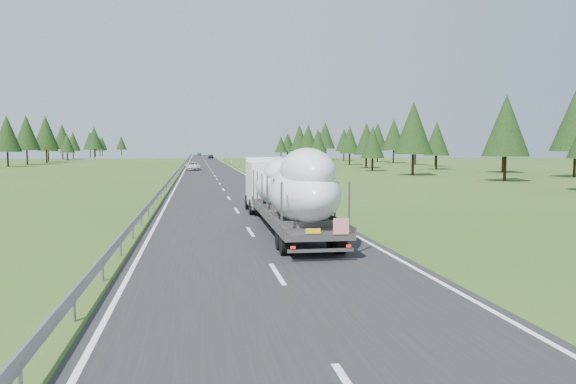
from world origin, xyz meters
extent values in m
plane|color=#2F4818|center=(0.00, 0.00, 0.00)|extent=(400.00, 400.00, 0.00)
cube|color=black|center=(0.00, 100.00, 0.01)|extent=(10.00, 400.00, 0.02)
cube|color=slate|center=(-5.30, 100.00, 0.60)|extent=(0.08, 400.00, 0.32)
cylinder|color=slate|center=(-5.30, 0.00, 0.30)|extent=(0.10, 0.10, 0.60)
cube|color=silver|center=(6.50, 30.00, 0.50)|extent=(0.12, 0.07, 1.00)
cube|color=black|center=(6.50, 30.00, 0.82)|extent=(0.13, 0.08, 0.12)
cube|color=silver|center=(6.50, 80.00, 0.50)|extent=(0.12, 0.07, 1.00)
cube|color=black|center=(6.50, 80.00, 0.82)|extent=(0.13, 0.08, 0.12)
cube|color=silver|center=(6.50, 130.00, 0.50)|extent=(0.12, 0.07, 1.00)
cube|color=black|center=(6.50, 130.00, 0.82)|extent=(0.13, 0.08, 0.12)
cube|color=silver|center=(6.50, 180.00, 0.50)|extent=(0.12, 0.07, 1.00)
cube|color=black|center=(6.50, 180.00, 0.82)|extent=(0.13, 0.08, 0.12)
cube|color=silver|center=(6.50, 230.00, 0.50)|extent=(0.12, 0.07, 1.00)
cube|color=black|center=(6.50, 230.00, 0.82)|extent=(0.13, 0.08, 0.12)
cube|color=silver|center=(6.50, 280.00, 0.50)|extent=(0.12, 0.07, 1.00)
cube|color=black|center=(6.50, 280.00, 0.82)|extent=(0.13, 0.08, 0.12)
cube|color=silver|center=(6.50, 330.00, 0.50)|extent=(0.12, 0.07, 1.00)
cube|color=black|center=(6.50, 330.00, 0.82)|extent=(0.13, 0.08, 0.12)
cylinder|color=slate|center=(7.20, 80.00, 1.00)|extent=(0.08, 0.08, 2.00)
cube|color=silver|center=(7.20, 80.00, 2.00)|extent=(0.05, 0.90, 1.20)
cylinder|color=black|center=(47.83, 51.15, 2.08)|extent=(0.36, 0.36, 4.17)
cone|color=black|center=(47.83, 51.15, 7.87)|extent=(6.48, 6.48, 8.68)
cylinder|color=black|center=(45.76, 65.54, 1.95)|extent=(0.36, 0.36, 3.90)
cone|color=black|center=(45.76, 65.54, 7.37)|extent=(6.07, 6.07, 8.12)
cylinder|color=black|center=(40.93, 79.97, 1.50)|extent=(0.36, 0.36, 3.00)
cone|color=black|center=(40.93, 79.97, 5.67)|extent=(4.67, 4.67, 6.25)
cylinder|color=black|center=(48.02, 96.26, 1.50)|extent=(0.36, 0.36, 3.00)
cone|color=black|center=(48.02, 96.26, 5.66)|extent=(4.66, 4.66, 6.25)
cylinder|color=black|center=(48.19, 107.98, 1.60)|extent=(0.36, 0.36, 3.19)
cone|color=black|center=(48.19, 107.98, 6.03)|extent=(4.97, 4.97, 6.65)
cylinder|color=black|center=(48.12, 122.65, 1.96)|extent=(0.36, 0.36, 3.93)
cone|color=black|center=(48.12, 122.65, 7.41)|extent=(6.11, 6.11, 8.18)
cylinder|color=black|center=(48.01, 135.36, 1.88)|extent=(0.36, 0.36, 3.75)
cone|color=black|center=(48.01, 135.36, 7.09)|extent=(5.84, 5.84, 7.82)
cylinder|color=black|center=(42.24, 150.42, 1.69)|extent=(0.36, 0.36, 3.38)
cone|color=black|center=(42.24, 150.42, 6.38)|extent=(5.26, 5.26, 7.04)
cylinder|color=black|center=(40.28, 167.33, 2.15)|extent=(0.36, 0.36, 4.29)
cone|color=black|center=(40.28, 167.33, 8.11)|extent=(6.68, 6.68, 8.95)
cylinder|color=black|center=(41.50, 181.16, 1.68)|extent=(0.36, 0.36, 3.37)
cone|color=black|center=(41.50, 181.16, 6.36)|extent=(5.24, 5.24, 7.02)
cylinder|color=black|center=(43.31, 193.01, 1.91)|extent=(0.36, 0.36, 3.82)
cone|color=black|center=(43.31, 193.01, 7.22)|extent=(5.94, 5.94, 7.96)
cylinder|color=black|center=(41.03, 206.99, 1.51)|extent=(0.36, 0.36, 3.02)
cone|color=black|center=(41.03, 206.99, 5.71)|extent=(4.70, 4.70, 6.29)
cylinder|color=black|center=(45.24, 224.51, 2.09)|extent=(0.36, 0.36, 4.18)
cone|color=black|center=(45.24, 224.51, 7.90)|extent=(6.51, 6.51, 8.72)
cylinder|color=black|center=(39.77, 238.81, 1.65)|extent=(0.36, 0.36, 3.29)
cone|color=black|center=(39.77, 238.81, 6.21)|extent=(5.12, 5.12, 6.85)
cylinder|color=black|center=(47.95, 250.89, 1.95)|extent=(0.36, 0.36, 3.89)
cone|color=black|center=(47.95, 250.89, 7.35)|extent=(6.05, 6.05, 8.11)
cylinder|color=black|center=(48.53, 264.12, 1.83)|extent=(0.36, 0.36, 3.66)
cone|color=black|center=(48.53, 264.12, 6.92)|extent=(5.70, 5.70, 7.64)
cylinder|color=black|center=(45.67, 279.27, 1.97)|extent=(0.36, 0.36, 3.94)
cone|color=black|center=(45.67, 279.27, 7.44)|extent=(6.12, 6.12, 8.20)
cylinder|color=black|center=(33.62, 44.24, 1.75)|extent=(0.36, 0.36, 3.50)
cone|color=black|center=(33.62, 44.24, 6.61)|extent=(5.45, 5.45, 7.29)
cylinder|color=black|center=(28.28, 59.63, 1.81)|extent=(0.36, 0.36, 3.62)
cone|color=black|center=(28.28, 59.63, 6.83)|extent=(5.62, 5.62, 7.53)
cylinder|color=black|center=(27.31, 75.45, 1.31)|extent=(0.36, 0.36, 2.61)
cone|color=black|center=(27.31, 75.45, 4.94)|extent=(4.06, 4.06, 5.44)
cylinder|color=black|center=(30.49, 89.36, 1.52)|extent=(0.36, 0.36, 3.04)
cone|color=black|center=(30.49, 89.36, 5.74)|extent=(4.73, 4.73, 6.33)
cylinder|color=black|center=(32.82, 109.89, 1.54)|extent=(0.36, 0.36, 3.08)
cone|color=black|center=(32.82, 109.89, 5.82)|extent=(4.79, 4.79, 6.42)
cylinder|color=black|center=(28.51, 124.59, 1.47)|extent=(0.36, 0.36, 2.93)
cone|color=black|center=(28.51, 124.59, 5.54)|extent=(4.56, 4.56, 6.11)
cylinder|color=black|center=(29.13, 140.86, 1.83)|extent=(0.36, 0.36, 3.66)
cone|color=black|center=(29.13, 140.86, 6.91)|extent=(5.69, 5.69, 7.62)
cylinder|color=black|center=(29.23, 155.16, 1.89)|extent=(0.36, 0.36, 3.78)
cone|color=black|center=(29.23, 155.16, 7.14)|extent=(5.88, 5.88, 7.87)
cylinder|color=black|center=(26.26, 174.37, 1.38)|extent=(0.36, 0.36, 2.77)
cone|color=black|center=(26.26, 174.37, 5.23)|extent=(4.31, 4.31, 5.77)
cylinder|color=black|center=(30.30, 185.78, 1.56)|extent=(0.36, 0.36, 3.11)
cone|color=black|center=(30.30, 185.78, 5.88)|extent=(4.84, 4.84, 6.48)
cylinder|color=black|center=(-41.46, 107.98, 1.84)|extent=(0.36, 0.36, 3.67)
cone|color=black|center=(-41.46, 107.98, 6.94)|extent=(5.72, 5.72, 7.65)
cylinder|color=black|center=(-41.77, 122.65, 1.99)|extent=(0.36, 0.36, 3.97)
cone|color=black|center=(-41.77, 122.65, 7.50)|extent=(6.18, 6.18, 8.27)
cylinder|color=black|center=(-40.64, 135.36, 2.09)|extent=(0.36, 0.36, 4.18)
cone|color=black|center=(-40.64, 135.36, 7.90)|extent=(6.50, 6.50, 8.71)
cylinder|color=black|center=(-43.92, 150.42, 1.76)|extent=(0.36, 0.36, 3.53)
cone|color=black|center=(-43.92, 150.42, 6.66)|extent=(5.48, 5.48, 7.34)
cylinder|color=black|center=(-42.40, 167.33, 1.45)|extent=(0.36, 0.36, 2.89)
cone|color=black|center=(-42.40, 167.33, 5.46)|extent=(4.50, 4.50, 6.03)
cylinder|color=black|center=(-46.91, 181.16, 2.05)|extent=(0.36, 0.36, 4.10)
cone|color=black|center=(-46.91, 181.16, 7.74)|extent=(6.38, 6.38, 8.54)
cylinder|color=black|center=(-45.98, 193.01, 1.66)|extent=(0.36, 0.36, 3.32)
cone|color=black|center=(-45.98, 193.01, 6.26)|extent=(5.16, 5.16, 6.91)
cylinder|color=black|center=(-41.06, 206.99, 2.06)|extent=(0.36, 0.36, 4.12)
cone|color=black|center=(-41.06, 206.99, 7.79)|extent=(6.42, 6.42, 8.59)
cylinder|color=black|center=(-45.77, 224.51, 1.82)|extent=(0.36, 0.36, 3.65)
cone|color=black|center=(-45.77, 224.51, 6.89)|extent=(5.67, 5.67, 7.60)
cylinder|color=black|center=(-46.18, 238.81, 1.96)|extent=(0.36, 0.36, 3.92)
cone|color=black|center=(-46.18, 238.81, 7.41)|extent=(6.10, 6.10, 8.17)
cylinder|color=black|center=(-46.23, 250.89, 1.51)|extent=(0.36, 0.36, 3.03)
cone|color=black|center=(-46.23, 250.89, 5.72)|extent=(4.71, 4.71, 6.31)
cylinder|color=black|center=(-47.37, 264.12, 1.60)|extent=(0.36, 0.36, 3.21)
cone|color=black|center=(-47.37, 264.12, 6.05)|extent=(4.99, 4.99, 6.68)
cylinder|color=black|center=(-40.33, 279.27, 1.73)|extent=(0.36, 0.36, 3.46)
cone|color=black|center=(-40.33, 279.27, 6.53)|extent=(5.38, 5.38, 7.20)
cube|color=silver|center=(1.83, 17.01, 1.78)|extent=(2.39, 4.71, 2.63)
cube|color=black|center=(1.83, 19.40, 2.25)|extent=(2.16, 0.10, 1.31)
cube|color=silver|center=(1.83, 19.08, 3.23)|extent=(2.36, 1.15, 0.28)
cube|color=#5C5957|center=(1.83, 16.08, 0.52)|extent=(2.37, 2.84, 0.23)
cylinder|color=black|center=(0.75, 18.70, 0.47)|extent=(0.34, 0.94, 0.94)
cylinder|color=black|center=(2.91, 18.70, 0.47)|extent=(0.34, 0.94, 0.94)
cylinder|color=black|center=(0.75, 15.70, 0.47)|extent=(0.34, 0.94, 0.94)
cylinder|color=black|center=(2.91, 15.70, 0.47)|extent=(0.34, 0.94, 0.94)
cube|color=#5C5957|center=(1.83, 8.11, 0.86)|extent=(2.67, 13.15, 0.24)
cube|color=#5C5957|center=(0.58, 8.11, 1.10)|extent=(0.20, 13.13, 0.23)
cube|color=#5C5957|center=(3.08, 8.11, 1.10)|extent=(0.20, 13.13, 0.23)
cube|color=#5C5957|center=(0.58, 2.48, 1.88)|extent=(0.07, 0.07, 1.78)
cube|color=#5C5957|center=(3.08, 2.48, 1.88)|extent=(0.07, 0.07, 1.78)
cube|color=#5C5957|center=(0.58, 4.73, 1.88)|extent=(0.07, 0.07, 1.78)
cube|color=#5C5957|center=(3.08, 4.73, 1.88)|extent=(0.07, 0.07, 1.78)
cube|color=#5C5957|center=(0.58, 6.98, 1.88)|extent=(0.07, 0.07, 1.78)
cube|color=#5C5957|center=(3.08, 6.98, 1.88)|extent=(0.07, 0.07, 1.78)
cube|color=#5C5957|center=(0.58, 9.23, 1.88)|extent=(0.07, 0.07, 1.78)
cube|color=#5C5957|center=(3.08, 9.23, 1.88)|extent=(0.07, 0.07, 1.78)
cube|color=#5C5957|center=(0.58, 11.48, 1.88)|extent=(0.07, 0.07, 1.78)
cube|color=#5C5957|center=(3.08, 11.48, 1.88)|extent=(0.07, 0.07, 1.78)
cube|color=#5C5957|center=(0.58, 13.73, 1.88)|extent=(0.07, 0.07, 1.78)
cube|color=#5C5957|center=(3.08, 13.73, 1.88)|extent=(0.07, 0.07, 1.78)
cylinder|color=black|center=(0.80, 3.04, 0.47)|extent=(0.39, 0.94, 0.94)
cylinder|color=black|center=(2.86, 3.04, 0.47)|extent=(0.39, 0.94, 0.94)
cylinder|color=black|center=(0.80, 4.17, 0.47)|extent=(0.39, 0.94, 0.94)
cylinder|color=black|center=(2.86, 4.17, 0.47)|extent=(0.39, 0.94, 0.94)
cube|color=#5C5957|center=(1.83, 1.59, 0.42)|extent=(2.34, 0.14, 0.11)
cube|color=red|center=(2.53, 1.52, 1.27)|extent=(0.56, 0.04, 0.56)
cube|color=yellow|center=(1.55, 1.52, 1.13)|extent=(0.52, 0.04, 0.17)
cube|color=red|center=(0.84, 1.52, 0.56)|extent=(0.17, 0.06, 0.09)
cube|color=red|center=(2.81, 1.52, 0.56)|extent=(0.17, 0.06, 0.09)
ellipsoid|color=white|center=(1.83, 5.11, 2.18)|extent=(2.81, 6.90, 2.40)
ellipsoid|color=white|center=(1.83, 4.25, 3.03)|extent=(2.13, 4.37, 1.92)
ellipsoid|color=white|center=(1.83, 11.48, 1.99)|extent=(2.70, 6.45, 2.00)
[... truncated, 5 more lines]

